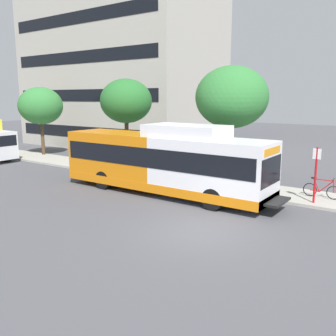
{
  "coord_description": "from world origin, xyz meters",
  "views": [
    {
      "loc": [
        -11.44,
        -6.59,
        4.96
      ],
      "look_at": [
        2.9,
        3.54,
        1.6
      ],
      "focal_mm": 39.48,
      "sensor_mm": 36.0,
      "label": 1
    }
  ],
  "objects_px": {
    "transit_bus": "(164,161)",
    "street_tree_mid_block": "(126,101)",
    "street_tree_near_stop": "(232,97)",
    "bicycle_parked": "(322,189)",
    "bus_stop_sign_pole": "(316,171)",
    "street_tree_far_block": "(41,106)"
  },
  "relations": [
    {
      "from": "transit_bus",
      "to": "bicycle_parked",
      "type": "distance_m",
      "value": 7.93
    },
    {
      "from": "street_tree_near_stop",
      "to": "street_tree_far_block",
      "type": "xyz_separation_m",
      "value": [
        0.48,
        17.83,
        -0.7
      ]
    },
    {
      "from": "street_tree_mid_block",
      "to": "bus_stop_sign_pole",
      "type": "bearing_deg",
      "value": -98.01
    },
    {
      "from": "transit_bus",
      "to": "street_tree_mid_block",
      "type": "xyz_separation_m",
      "value": [
        4.06,
        6.1,
        3.0
      ]
    },
    {
      "from": "bus_stop_sign_pole",
      "to": "street_tree_mid_block",
      "type": "height_order",
      "value": "street_tree_mid_block"
    },
    {
      "from": "bicycle_parked",
      "to": "street_tree_near_stop",
      "type": "distance_m",
      "value": 6.82
    },
    {
      "from": "bus_stop_sign_pole",
      "to": "street_tree_mid_block",
      "type": "relative_size",
      "value": 0.43
    },
    {
      "from": "bicycle_parked",
      "to": "street_tree_near_stop",
      "type": "height_order",
      "value": "street_tree_near_stop"
    },
    {
      "from": "bicycle_parked",
      "to": "street_tree_mid_block",
      "type": "relative_size",
      "value": 0.29
    },
    {
      "from": "bicycle_parked",
      "to": "street_tree_mid_block",
      "type": "distance_m",
      "value": 13.86
    },
    {
      "from": "transit_bus",
      "to": "street_tree_near_stop",
      "type": "distance_m",
      "value": 5.37
    },
    {
      "from": "bus_stop_sign_pole",
      "to": "bicycle_parked",
      "type": "distance_m",
      "value": 1.56
    },
    {
      "from": "bus_stop_sign_pole",
      "to": "street_tree_far_block",
      "type": "xyz_separation_m",
      "value": [
        2.08,
        22.93,
        2.61
      ]
    },
    {
      "from": "bus_stop_sign_pole",
      "to": "street_tree_near_stop",
      "type": "xyz_separation_m",
      "value": [
        1.61,
        5.1,
        3.32
      ]
    },
    {
      "from": "bus_stop_sign_pole",
      "to": "street_tree_near_stop",
      "type": "height_order",
      "value": "street_tree_near_stop"
    },
    {
      "from": "transit_bus",
      "to": "bicycle_parked",
      "type": "relative_size",
      "value": 6.96
    },
    {
      "from": "bus_stop_sign_pole",
      "to": "transit_bus",
      "type": "bearing_deg",
      "value": 107.47
    },
    {
      "from": "bicycle_parked",
      "to": "bus_stop_sign_pole",
      "type": "bearing_deg",
      "value": 175.66
    },
    {
      "from": "transit_bus",
      "to": "bus_stop_sign_pole",
      "type": "bearing_deg",
      "value": -72.53
    },
    {
      "from": "street_tree_near_stop",
      "to": "street_tree_mid_block",
      "type": "bearing_deg",
      "value": 88.28
    },
    {
      "from": "transit_bus",
      "to": "street_tree_mid_block",
      "type": "distance_m",
      "value": 7.92
    },
    {
      "from": "bus_stop_sign_pole",
      "to": "street_tree_far_block",
      "type": "bearing_deg",
      "value": 84.8
    }
  ]
}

